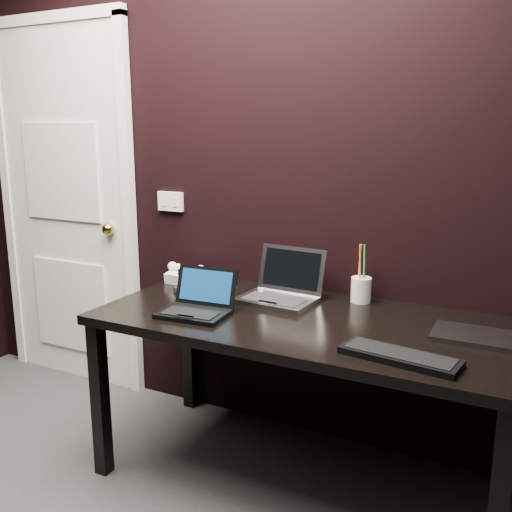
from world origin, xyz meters
The scene contains 11 objects.
wall_back centered at (0.00, 1.80, 1.30)m, with size 4.00×4.00×0.00m, color black.
door centered at (-1.35, 1.78, 1.04)m, with size 0.99×0.10×2.14m.
wall_switch centered at (-0.62, 1.79, 1.12)m, with size 0.15×0.02×0.10m.
desk centered at (0.30, 1.40, 0.66)m, with size 1.70×0.80×0.74m.
netbook centered at (-0.12, 1.25, 0.78)m, with size 0.30×0.27×0.18m.
silver_laptop centered at (0.12, 1.57, 0.78)m, with size 0.34×0.31×0.22m.
ext_keyboard centered at (0.75, 1.15, 0.75)m, with size 0.41×0.19×0.03m.
closed_laptop centered at (0.95, 1.47, 0.75)m, with size 0.29×0.21×0.02m.
desk_phone centered at (-0.43, 1.64, 0.78)m, with size 0.22×0.16×0.11m.
mobile_phone centered at (-0.36, 1.49, 0.78)m, with size 0.07×0.07×0.11m.
pen_cup centered at (0.44, 1.72, 0.80)m, with size 0.09×0.09×0.26m.
Camera 1 is at (1.13, -0.67, 1.50)m, focal length 40.00 mm.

